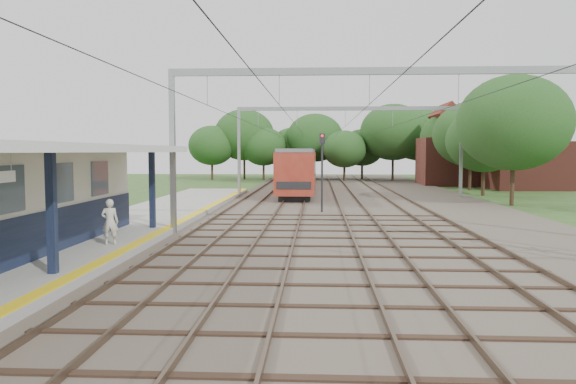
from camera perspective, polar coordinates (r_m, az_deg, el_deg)
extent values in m
plane|color=#2D4C1E|center=(9.13, -4.31, -18.92)|extent=(160.00, 160.00, 0.00)
cube|color=#473D33|center=(38.60, 7.33, -1.13)|extent=(18.00, 90.00, 0.10)
cube|color=gray|center=(24.16, -17.89, -4.15)|extent=(5.00, 52.00, 0.35)
cube|color=yellow|center=(23.43, -12.74, -3.86)|extent=(0.45, 52.00, 0.01)
cube|color=black|center=(17.64, -25.42, -4.49)|extent=(0.06, 18.00, 1.40)
cube|color=slate|center=(17.49, -25.55, 0.38)|extent=(0.05, 16.00, 1.30)
cube|color=black|center=(16.02, -22.88, -2.00)|extent=(0.22, 0.22, 3.20)
cube|color=black|center=(24.41, -13.63, 0.21)|extent=(0.22, 0.22, 3.20)
cube|color=white|center=(14.23, -26.87, 1.39)|extent=(0.06, 0.85, 0.26)
cube|color=brown|center=(38.84, -4.85, -0.90)|extent=(0.07, 88.00, 0.15)
cube|color=brown|center=(38.67, -2.74, -0.91)|extent=(0.07, 88.00, 0.15)
cube|color=brown|center=(38.55, -0.43, -0.92)|extent=(0.07, 88.00, 0.15)
cube|color=brown|center=(38.49, 1.71, -0.93)|extent=(0.07, 88.00, 0.15)
cube|color=brown|center=(38.50, 5.08, -0.94)|extent=(0.07, 88.00, 0.15)
cube|color=brown|center=(38.58, 7.21, -0.95)|extent=(0.07, 88.00, 0.15)
cube|color=brown|center=(38.80, 10.40, -0.96)|extent=(0.07, 88.00, 0.15)
cube|color=brown|center=(39.01, 12.49, -0.96)|extent=(0.07, 88.00, 0.15)
cube|color=gray|center=(24.11, -11.64, 3.88)|extent=(0.22, 0.22, 7.00)
cube|color=gray|center=(23.68, 9.03, 12.04)|extent=(17.00, 0.20, 0.30)
cube|color=gray|center=(43.75, -5.00, 4.03)|extent=(0.22, 0.22, 7.00)
cube|color=gray|center=(44.68, 17.19, 3.86)|extent=(0.22, 0.22, 7.00)
cube|color=gray|center=(43.52, 6.25, 8.43)|extent=(17.00, 0.20, 0.30)
cylinder|color=black|center=(38.65, -3.84, 6.99)|extent=(0.02, 88.00, 0.02)
cylinder|color=black|center=(38.41, 0.64, 7.01)|extent=(0.02, 88.00, 0.02)
cylinder|color=black|center=(38.43, 6.21, 6.99)|extent=(0.02, 88.00, 0.02)
cylinder|color=black|center=(38.80, 11.56, 6.90)|extent=(0.02, 88.00, 0.02)
cylinder|color=#382619|center=(70.24, -6.08, 2.37)|extent=(0.28, 0.28, 2.88)
ellipsoid|color=#18441A|center=(70.22, -6.10, 5.25)|extent=(6.72, 6.72, 5.76)
cylinder|color=#382619|center=(71.55, -1.07, 2.28)|extent=(0.28, 0.28, 2.52)
ellipsoid|color=#18441A|center=(71.51, -1.07, 4.75)|extent=(5.88, 5.88, 5.04)
cylinder|color=#382619|center=(68.36, 3.78, 2.49)|extent=(0.28, 0.28, 3.24)
ellipsoid|color=#18441A|center=(68.36, 3.80, 5.81)|extent=(7.56, 7.56, 6.48)
cylinder|color=#382619|center=(70.70, 8.63, 2.29)|extent=(0.28, 0.28, 2.70)
ellipsoid|color=#18441A|center=(70.67, 8.66, 4.96)|extent=(6.30, 6.30, 5.40)
cylinder|color=#382619|center=(48.29, 19.14, 1.16)|extent=(0.28, 0.28, 2.52)
ellipsoid|color=#18441A|center=(48.24, 19.23, 4.82)|extent=(5.88, 5.88, 5.04)
cylinder|color=#382619|center=(63.90, 15.60, 2.07)|extent=(0.28, 0.28, 2.88)
ellipsoid|color=#18441A|center=(63.88, 15.66, 5.23)|extent=(6.72, 6.72, 5.76)
cube|color=brown|center=(57.88, 23.16, 2.49)|extent=(7.00, 6.00, 4.50)
cube|color=maroon|center=(57.89, 23.25, 5.61)|extent=(4.99, 6.12, 4.99)
cube|color=brown|center=(62.15, 16.92, 2.97)|extent=(8.00, 6.00, 5.00)
cube|color=maroon|center=(62.19, 16.98, 6.10)|extent=(5.52, 6.12, 5.52)
imported|color=silver|center=(20.40, -17.65, -2.89)|extent=(0.65, 0.50, 1.59)
cube|color=black|center=(46.21, 1.04, 0.10)|extent=(2.20, 15.70, 0.44)
cube|color=maroon|center=(46.12, 1.04, 2.22)|extent=(2.75, 17.06, 2.96)
cube|color=black|center=(46.11, 1.04, 2.59)|extent=(2.79, 15.70, 0.85)
cube|color=slate|center=(46.10, 1.04, 4.21)|extent=(2.53, 17.06, 0.28)
cube|color=black|center=(63.83, 1.58, 1.21)|extent=(2.20, 15.70, 0.44)
cube|color=maroon|center=(63.77, 1.59, 2.75)|extent=(2.75, 17.06, 2.96)
cube|color=black|center=(63.76, 1.59, 3.02)|extent=(2.79, 15.70, 0.85)
cube|color=slate|center=(63.75, 1.59, 4.19)|extent=(2.53, 17.06, 0.28)
cylinder|color=black|center=(32.26, 3.48, 1.52)|extent=(0.14, 0.14, 4.21)
cube|color=black|center=(32.23, 3.49, 5.44)|extent=(0.34, 0.24, 0.58)
sphere|color=red|center=(32.14, 3.50, 5.72)|extent=(0.15, 0.15, 0.15)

